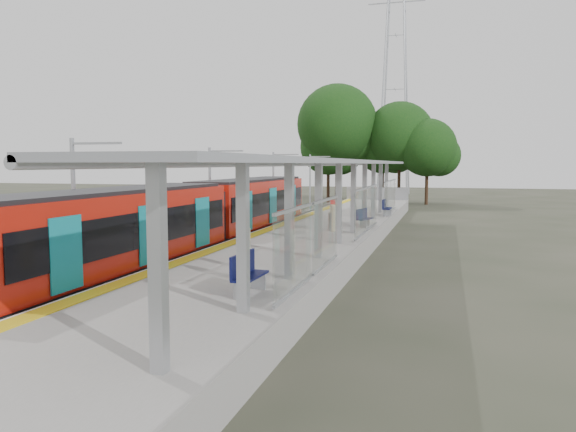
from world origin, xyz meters
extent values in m
plane|color=#474438|center=(0.00, 0.00, 0.00)|extent=(200.00, 200.00, 0.00)
cube|color=#59544C|center=(-4.50, 20.00, 0.12)|extent=(3.00, 70.00, 0.24)
cube|color=gray|center=(0.00, 20.00, 0.50)|extent=(6.00, 50.00, 1.00)
cube|color=yellow|center=(-2.55, 20.00, 1.01)|extent=(0.60, 50.00, 0.02)
cube|color=#9EA0A5|center=(0.00, 44.95, 1.60)|extent=(6.00, 0.10, 1.20)
cube|color=black|center=(-4.50, 6.71, 0.65)|extent=(2.50, 13.50, 0.70)
cube|color=#AC170C|center=(-4.50, 6.71, 2.25)|extent=(2.65, 13.50, 2.50)
cube|color=black|center=(-4.50, 6.71, 2.30)|extent=(2.72, 12.96, 1.20)
cube|color=black|center=(-4.50, 6.71, 3.55)|extent=(2.40, 12.82, 0.15)
cube|color=#0C737D|center=(-3.14, 6.71, 2.10)|extent=(0.04, 1.30, 2.00)
cylinder|color=black|center=(-4.50, 1.98, 0.35)|extent=(2.20, 0.70, 0.70)
cube|color=black|center=(-4.50, 20.81, 0.65)|extent=(2.50, 13.50, 0.70)
cube|color=#AC170C|center=(-4.50, 20.81, 2.25)|extent=(2.65, 13.50, 2.50)
cube|color=black|center=(-4.50, 20.81, 2.30)|extent=(2.72, 12.96, 1.20)
cube|color=black|center=(-4.50, 20.81, 3.55)|extent=(2.40, 12.83, 0.15)
cube|color=#0C737D|center=(-3.14, 20.81, 2.10)|extent=(0.04, 1.30, 2.00)
cylinder|color=black|center=(-4.50, 16.08, 0.35)|extent=(2.20, 0.70, 0.70)
cube|color=black|center=(-4.50, 13.76, 2.00)|extent=(2.30, 0.80, 2.40)
cube|color=#9EA0A5|center=(2.00, -2.00, 2.75)|extent=(0.25, 0.25, 3.50)
cube|color=#9EA0A5|center=(2.00, 2.00, 2.75)|extent=(0.25, 0.25, 3.50)
cube|color=#9EA0A5|center=(2.00, 6.00, 2.75)|extent=(0.25, 0.25, 3.50)
cube|color=#9EA0A5|center=(2.00, 10.00, 2.75)|extent=(0.25, 0.25, 3.50)
cube|color=#9EA0A5|center=(2.00, 14.00, 2.75)|extent=(0.25, 0.25, 3.50)
cube|color=#9EA0A5|center=(2.00, 18.00, 2.75)|extent=(0.25, 0.25, 3.50)
cube|color=#9EA0A5|center=(2.00, 22.00, 2.75)|extent=(0.25, 0.25, 3.50)
cube|color=#9EA0A5|center=(2.00, 26.00, 2.75)|extent=(0.25, 0.25, 3.50)
cube|color=#9EA0A5|center=(2.00, 30.00, 2.75)|extent=(0.25, 0.25, 3.50)
cube|color=#9EA0A5|center=(2.00, 34.00, 2.75)|extent=(0.25, 0.25, 3.50)
cube|color=gray|center=(1.60, 16.00, 4.58)|extent=(3.20, 38.00, 0.16)
cylinder|color=#9EA0A5|center=(0.05, 16.00, 4.50)|extent=(0.24, 38.00, 0.24)
cube|color=silver|center=(2.70, 4.00, 2.20)|extent=(0.05, 3.70, 2.20)
cube|color=silver|center=(2.70, 8.00, 2.20)|extent=(0.05, 3.70, 2.20)
cube|color=silver|center=(2.70, 16.00, 2.20)|extent=(0.05, 3.70, 2.20)
cube|color=silver|center=(2.70, 20.00, 2.20)|extent=(0.05, 3.70, 2.20)
cube|color=silver|center=(2.70, 28.00, 2.20)|extent=(0.05, 3.70, 2.20)
cube|color=silver|center=(2.70, 32.00, 2.20)|extent=(0.05, 3.70, 2.20)
cylinder|color=#382316|center=(-6.87, 54.44, 2.16)|extent=(0.36, 0.36, 4.32)
sphere|color=#1F4213|center=(-6.87, 54.44, 6.48)|extent=(6.57, 6.57, 6.57)
cylinder|color=#382316|center=(-5.71, 53.64, 3.01)|extent=(0.36, 0.36, 6.01)
sphere|color=#1F4213|center=(-5.71, 53.64, 9.02)|extent=(9.14, 9.14, 9.14)
cylinder|color=#382316|center=(-0.74, 56.13, 2.29)|extent=(0.36, 0.36, 4.57)
sphere|color=#1F4213|center=(-0.74, 56.13, 6.86)|extent=(6.95, 6.95, 6.95)
cylinder|color=#382316|center=(1.27, 54.79, 2.55)|extent=(0.36, 0.36, 5.10)
sphere|color=#1F4213|center=(1.27, 54.79, 7.65)|extent=(7.75, 7.75, 7.75)
cylinder|color=#382316|center=(4.39, 53.56, 2.09)|extent=(0.36, 0.36, 4.19)
sphere|color=#1F4213|center=(4.39, 53.56, 6.28)|extent=(6.36, 6.36, 6.36)
cylinder|color=#9EA0A5|center=(-6.30, 7.00, 2.70)|extent=(0.16, 0.16, 5.40)
cube|color=#9EA0A5|center=(-5.30, 7.00, 5.20)|extent=(2.00, 0.08, 0.08)
cylinder|color=#9EA0A5|center=(-6.30, 19.00, 2.70)|extent=(0.16, 0.16, 5.40)
cube|color=#9EA0A5|center=(-5.30, 19.00, 5.20)|extent=(2.00, 0.08, 0.08)
cylinder|color=#9EA0A5|center=(-6.30, 31.00, 2.70)|extent=(0.16, 0.16, 5.40)
cube|color=#9EA0A5|center=(-5.30, 31.00, 5.20)|extent=(2.00, 0.08, 0.08)
cylinder|color=#9EA0A5|center=(-6.30, 43.00, 2.70)|extent=(0.16, 0.16, 5.40)
cube|color=#9EA0A5|center=(-5.30, 43.00, 5.20)|extent=(2.00, 0.08, 0.08)
cube|color=#0D1144|center=(1.55, 3.74, 1.49)|extent=(0.54, 1.65, 0.07)
cube|color=#0D1144|center=(1.33, 3.74, 1.82)|extent=(0.11, 1.64, 0.60)
cube|color=#9EA0A5|center=(1.55, 3.09, 1.24)|extent=(0.44, 0.08, 0.48)
cube|color=#9EA0A5|center=(1.55, 4.40, 1.24)|extent=(0.44, 0.08, 0.48)
cube|color=#0D1144|center=(2.21, 20.80, 1.44)|extent=(0.79, 1.52, 0.06)
cube|color=#0D1144|center=(2.01, 20.80, 1.73)|extent=(0.42, 1.43, 0.53)
cube|color=#9EA0A5|center=(2.21, 20.22, 1.21)|extent=(0.39, 0.15, 0.43)
cube|color=#9EA0A5|center=(2.21, 21.38, 1.21)|extent=(0.39, 0.15, 0.43)
cube|color=#0D1144|center=(2.70, 28.04, 1.49)|extent=(0.51, 1.63, 0.06)
cube|color=#0D1144|center=(2.48, 28.04, 1.81)|extent=(0.09, 1.62, 0.59)
cube|color=#9EA0A5|center=(2.70, 27.39, 1.24)|extent=(0.43, 0.07, 0.48)
cube|color=#9EA0A5|center=(2.70, 28.69, 1.24)|extent=(0.43, 0.07, 0.48)
cylinder|color=beige|center=(0.75, 5.39, 1.79)|extent=(0.42, 0.42, 1.58)
cube|color=red|center=(0.75, 5.39, 2.73)|extent=(0.37, 0.13, 0.26)
cylinder|color=beige|center=(0.92, 18.24, 1.69)|extent=(0.37, 0.37, 1.38)
cube|color=red|center=(0.92, 18.24, 2.52)|extent=(0.33, 0.11, 0.23)
cylinder|color=#9EA0A5|center=(0.89, 18.30, 1.49)|extent=(0.55, 0.55, 0.98)
camera|label=1|loc=(6.54, -10.18, 4.48)|focal=35.00mm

